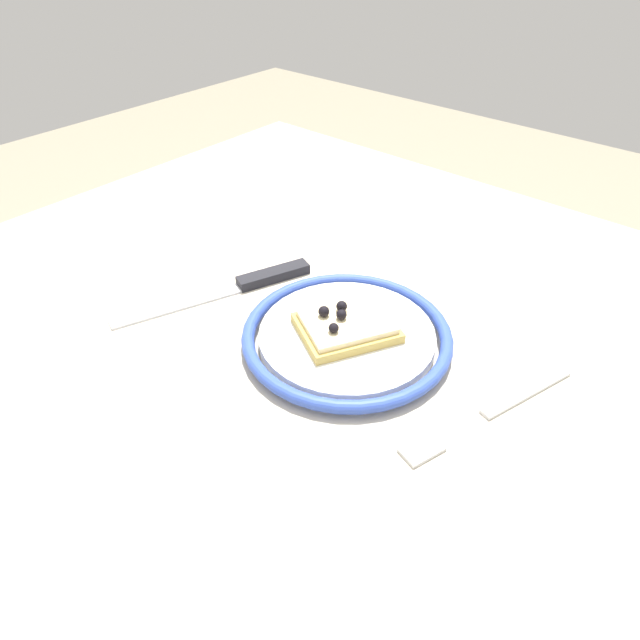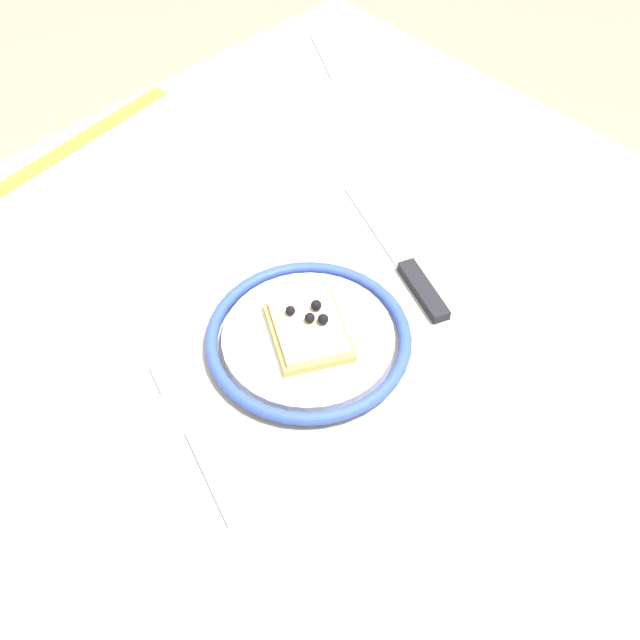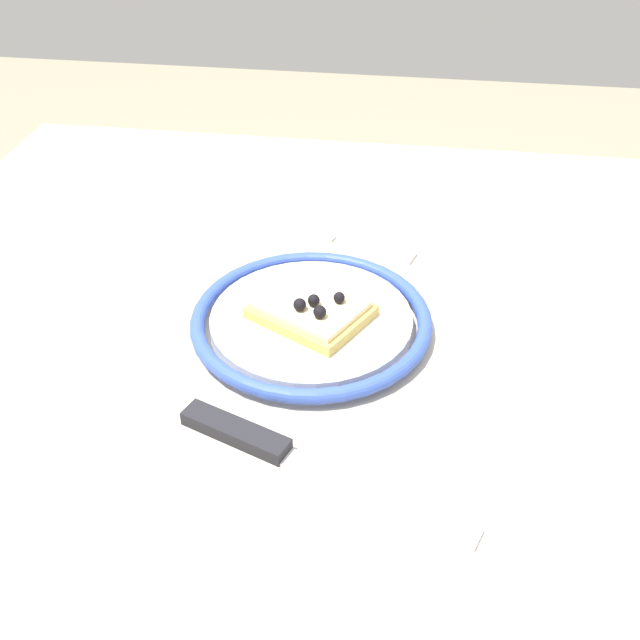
# 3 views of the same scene
# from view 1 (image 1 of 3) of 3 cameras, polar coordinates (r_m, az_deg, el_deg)

# --- Properties ---
(dining_table) EXTENTS (0.95, 0.96, 0.77)m
(dining_table) POSITION_cam_1_polar(r_m,az_deg,el_deg) (0.66, -2.82, -7.28)
(dining_table) COLOR #BCB29E
(dining_table) RESTS_ON ground_plane
(plate) EXTENTS (0.22, 0.22, 0.02)m
(plate) POSITION_cam_1_polar(r_m,az_deg,el_deg) (0.58, 2.74, -1.61)
(plate) COLOR white
(plate) RESTS_ON dining_table
(pizza_slice_near) EXTENTS (0.11, 0.12, 0.03)m
(pizza_slice_near) POSITION_cam_1_polar(r_m,az_deg,el_deg) (0.57, 2.67, -0.53)
(pizza_slice_near) COLOR tan
(pizza_slice_near) RESTS_ON plate
(knife) EXTENTS (0.10, 0.23, 0.01)m
(knife) POSITION_cam_1_polar(r_m,az_deg,el_deg) (0.67, -7.28, 3.75)
(knife) COLOR silver
(knife) RESTS_ON dining_table
(fork) EXTENTS (0.08, 0.20, 0.00)m
(fork) POSITION_cam_1_polar(r_m,az_deg,el_deg) (0.54, 16.86, -8.95)
(fork) COLOR silver
(fork) RESTS_ON dining_table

